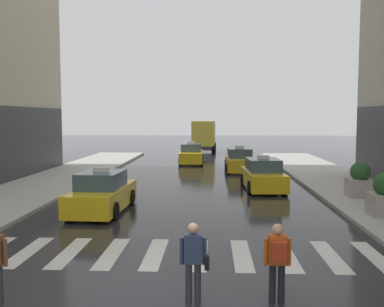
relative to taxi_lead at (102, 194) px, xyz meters
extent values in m
plane|color=#26262B|center=(3.42, -8.23, -0.72)|extent=(160.00, 160.00, 0.00)
cube|color=silver|center=(-0.78, -5.23, -0.72)|extent=(0.50, 2.80, 0.01)
cube|color=silver|center=(0.42, -5.23, -0.72)|extent=(0.50, 2.80, 0.01)
cube|color=silver|center=(1.62, -5.23, -0.72)|extent=(0.50, 2.80, 0.01)
cube|color=silver|center=(2.82, -5.23, -0.72)|extent=(0.50, 2.80, 0.01)
cube|color=silver|center=(4.02, -5.23, -0.72)|extent=(0.50, 2.80, 0.01)
cube|color=silver|center=(5.22, -5.23, -0.72)|extent=(0.50, 2.80, 0.01)
cube|color=silver|center=(6.42, -5.23, -0.72)|extent=(0.50, 2.80, 0.01)
cube|color=silver|center=(7.62, -5.23, -0.72)|extent=(0.50, 2.80, 0.01)
cube|color=silver|center=(8.82, -5.23, -0.72)|extent=(0.50, 2.80, 0.01)
cube|color=yellow|center=(0.00, 0.02, -0.16)|extent=(1.98, 4.57, 0.84)
cube|color=#384C5B|center=(0.00, -0.08, 0.58)|extent=(1.69, 2.16, 0.64)
cube|color=silver|center=(0.00, -0.08, 0.99)|extent=(0.61, 0.26, 0.18)
cylinder|color=black|center=(-0.80, 1.41, -0.39)|extent=(0.25, 0.67, 0.66)
cylinder|color=black|center=(0.91, 1.34, -0.39)|extent=(0.25, 0.67, 0.66)
cylinder|color=black|center=(-0.91, -1.29, -0.39)|extent=(0.25, 0.67, 0.66)
cylinder|color=black|center=(0.80, -1.36, -0.39)|extent=(0.25, 0.67, 0.66)
cube|color=#F2EAB2|center=(-0.53, 2.32, -0.12)|extent=(0.20, 0.05, 0.14)
cube|color=#F2EAB2|center=(0.72, 2.26, -0.12)|extent=(0.20, 0.05, 0.14)
cube|color=yellow|center=(7.04, 5.63, -0.16)|extent=(2.07, 4.60, 0.84)
cube|color=#384C5B|center=(7.05, 5.53, 0.58)|extent=(1.72, 2.19, 0.64)
cube|color=silver|center=(7.05, 5.53, 0.99)|extent=(0.61, 0.28, 0.18)
cylinder|color=black|center=(6.11, 6.93, -0.39)|extent=(0.26, 0.67, 0.66)
cylinder|color=black|center=(7.81, 7.03, -0.39)|extent=(0.26, 0.67, 0.66)
cylinder|color=black|center=(6.27, 4.24, -0.39)|extent=(0.26, 0.67, 0.66)
cylinder|color=black|center=(7.98, 4.34, -0.39)|extent=(0.26, 0.67, 0.66)
cube|color=#F2EAB2|center=(6.28, 7.86, -0.12)|extent=(0.20, 0.05, 0.14)
cube|color=#F2EAB2|center=(7.54, 7.94, -0.12)|extent=(0.20, 0.05, 0.14)
cube|color=gold|center=(6.29, 13.11, -0.16)|extent=(1.83, 4.51, 0.84)
cube|color=#384C5B|center=(6.29, 13.01, 0.58)|extent=(1.62, 2.11, 0.64)
cube|color=silver|center=(6.29, 13.01, 0.99)|extent=(0.60, 0.24, 0.18)
cylinder|color=black|center=(5.42, 14.46, -0.39)|extent=(0.23, 0.66, 0.66)
cylinder|color=black|center=(7.13, 14.47, -0.39)|extent=(0.23, 0.66, 0.66)
cylinder|color=black|center=(5.44, 11.76, -0.39)|extent=(0.23, 0.66, 0.66)
cylinder|color=black|center=(7.15, 11.77, -0.39)|extent=(0.23, 0.66, 0.66)
cube|color=#F2EAB2|center=(5.64, 15.38, -0.12)|extent=(0.20, 0.04, 0.14)
cube|color=#F2EAB2|center=(6.90, 15.39, -0.12)|extent=(0.20, 0.04, 0.14)
cube|color=yellow|center=(2.69, 18.10, -0.16)|extent=(1.92, 4.55, 0.84)
cube|color=#384C5B|center=(2.69, 18.00, 0.58)|extent=(1.66, 2.14, 0.64)
cube|color=silver|center=(2.69, 18.00, 0.99)|extent=(0.61, 0.26, 0.18)
cylinder|color=black|center=(1.80, 19.43, -0.39)|extent=(0.24, 0.67, 0.66)
cylinder|color=black|center=(3.51, 19.48, -0.39)|extent=(0.24, 0.67, 0.66)
cylinder|color=black|center=(1.87, 16.73, -0.39)|extent=(0.24, 0.67, 0.66)
cylinder|color=black|center=(3.58, 16.78, -0.39)|extent=(0.24, 0.67, 0.66)
cube|color=#F2EAB2|center=(2.00, 20.36, -0.12)|extent=(0.20, 0.05, 0.14)
cube|color=#F2EAB2|center=(3.26, 20.39, -0.12)|extent=(0.20, 0.05, 0.14)
cube|color=#2D2D2D|center=(3.55, 29.26, -0.07)|extent=(2.07, 6.67, 0.40)
cube|color=silver|center=(3.69, 32.55, 1.18)|extent=(2.17, 1.89, 2.10)
cube|color=#384C5B|center=(3.73, 33.47, 1.54)|extent=(1.89, 0.12, 0.95)
cube|color=gold|center=(3.51, 28.36, 1.38)|extent=(2.40, 4.89, 2.50)
cylinder|color=black|center=(2.68, 32.39, -0.27)|extent=(0.32, 0.91, 0.90)
cylinder|color=black|center=(4.68, 32.31, -0.27)|extent=(0.32, 0.91, 0.90)
cylinder|color=black|center=(2.49, 27.86, -0.27)|extent=(0.32, 0.91, 0.90)
cylinder|color=black|center=(4.49, 27.77, -0.27)|extent=(0.32, 0.91, 0.90)
cylinder|color=black|center=(5.63, -8.29, -0.31)|extent=(0.14, 0.14, 0.82)
cylinder|color=black|center=(5.81, -8.29, -0.31)|extent=(0.14, 0.14, 0.82)
cube|color=#BF5119|center=(5.72, -8.29, 0.40)|extent=(0.36, 0.24, 0.60)
sphere|color=tan|center=(5.72, -8.29, 0.82)|extent=(0.22, 0.22, 0.22)
cylinder|color=#BF5119|center=(5.49, -8.29, 0.35)|extent=(0.09, 0.09, 0.55)
cylinder|color=#BF5119|center=(5.95, -8.29, 0.35)|extent=(0.09, 0.09, 0.55)
cube|color=#B23319|center=(5.72, -8.51, 0.42)|extent=(0.28, 0.18, 0.40)
cylinder|color=#333338|center=(3.92, -8.31, -0.31)|extent=(0.14, 0.14, 0.82)
cylinder|color=#333338|center=(4.10, -8.31, -0.31)|extent=(0.14, 0.14, 0.82)
cube|color=#2D3856|center=(4.01, -8.31, 0.40)|extent=(0.36, 0.24, 0.60)
sphere|color=tan|center=(4.01, -8.31, 0.82)|extent=(0.22, 0.22, 0.22)
cylinder|color=#2D3856|center=(3.78, -8.31, 0.35)|extent=(0.09, 0.09, 0.55)
cylinder|color=#2D3856|center=(4.24, -8.31, 0.35)|extent=(0.09, 0.09, 0.55)
cube|color=black|center=(4.29, -8.31, 0.12)|extent=(0.10, 0.20, 0.28)
cylinder|color=#333338|center=(0.11, -8.60, -0.31)|extent=(0.14, 0.14, 0.82)
cylinder|color=brown|center=(0.25, -8.60, 0.35)|extent=(0.09, 0.09, 0.55)
cube|color=#A8A399|center=(11.16, 3.01, -0.17)|extent=(1.10, 1.10, 0.80)
sphere|color=#285628|center=(11.16, 3.01, 0.58)|extent=(0.90, 0.90, 0.90)
camera|label=1|loc=(4.39, -16.86, 3.06)|focal=40.38mm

